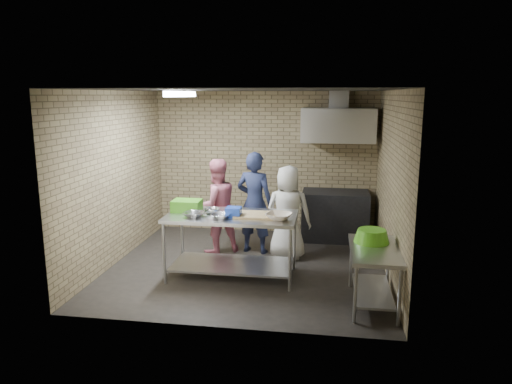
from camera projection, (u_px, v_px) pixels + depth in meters
floor at (248, 266)px, 7.38m from camera, size 4.20×4.20×0.00m
ceiling at (247, 90)px, 6.84m from camera, size 4.20×4.20×0.00m
back_wall at (265, 163)px, 9.05m from camera, size 4.20×0.06×2.70m
front_wall at (217, 214)px, 5.18m from camera, size 4.20×0.06×2.70m
left_wall at (116, 178)px, 7.42m from camera, size 0.06×4.00×2.70m
right_wall at (391, 185)px, 6.80m from camera, size 0.06×4.00×2.70m
prep_table at (232, 246)px, 6.90m from camera, size 1.87×0.93×0.93m
side_counter at (373, 276)px, 5.98m from camera, size 0.60×1.20×0.75m
stove at (335, 216)px, 8.69m from camera, size 1.20×0.70×0.90m
range_hood at (338, 125)px, 8.41m from camera, size 1.30×0.60×0.60m
hood_duct at (339, 99)px, 8.46m from camera, size 0.35×0.30×0.30m
wall_shelf at (354, 135)px, 8.58m from camera, size 0.80×0.20×0.04m
fluorescent_fixture at (181, 94)px, 7.00m from camera, size 0.10×1.25×0.08m
green_crate at (187, 206)px, 7.01m from camera, size 0.42×0.31×0.17m
blue_tub at (234, 212)px, 6.69m from camera, size 0.21×0.21×0.13m
cutting_board at (255, 215)px, 6.73m from camera, size 0.57×0.44×0.03m
mixing_bowl_a at (194, 214)px, 6.68m from camera, size 0.36×0.36×0.07m
mixing_bowl_b at (212, 211)px, 6.89m from camera, size 0.27×0.27×0.07m
mixing_bowl_c at (221, 216)px, 6.60m from camera, size 0.33×0.33×0.07m
ceramic_bowl at (279, 216)px, 6.55m from camera, size 0.44×0.44×0.09m
green_basin at (372, 236)px, 6.13m from camera, size 0.46×0.46×0.17m
bottle_red at (341, 128)px, 8.60m from camera, size 0.07×0.07×0.18m
bottle_green at (363, 129)px, 8.54m from camera, size 0.06×0.06×0.15m
man_navy at (255, 203)px, 7.91m from camera, size 0.70×0.54×1.72m
woman_pink at (216, 206)px, 7.92m from camera, size 0.98×0.94×1.59m
woman_white at (288, 212)px, 7.64m from camera, size 0.76×0.51×1.53m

